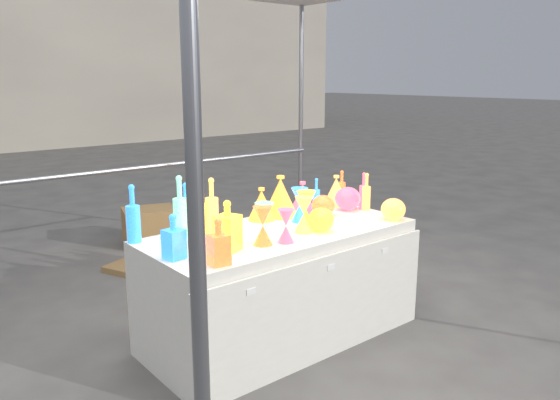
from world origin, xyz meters
TOP-DOWN VIEW (x-y plane):
  - ground at (0.00, 0.00)m, footprint 80.00×80.00m
  - display_table at (0.00, -0.01)m, footprint 1.84×0.83m
  - background_building at (4.00, 14.00)m, footprint 14.00×6.00m
  - cardboard_box_closed at (0.27, 2.50)m, footprint 0.61×0.52m
  - cardboard_box_flat at (-0.10, 1.88)m, footprint 0.74×0.65m
  - bottle_0 at (-0.44, 0.35)m, footprint 0.12×0.12m
  - bottle_1 at (-0.85, 0.35)m, footprint 0.10×0.10m
  - bottle_3 at (-0.44, 0.35)m, footprint 0.09×0.09m
  - bottle_4 at (-0.37, 0.23)m, footprint 0.09×0.09m
  - bottle_5 at (-0.59, 0.24)m, footprint 0.11×0.11m
  - bottle_6 at (-0.45, 0.26)m, footprint 0.09×0.09m
  - bottle_7 at (-0.52, 0.29)m, footprint 0.09×0.09m
  - decanter_0 at (-0.50, -0.14)m, footprint 0.17×0.17m
  - decanter_1 at (-0.67, -0.31)m, footprint 0.11×0.11m
  - decanter_2 at (-0.81, -0.08)m, footprint 0.12×0.12m
  - hourglass_0 at (-0.28, -0.18)m, footprint 0.15×0.15m
  - hourglass_1 at (-0.14, -0.23)m, footprint 0.13×0.13m
  - hourglass_2 at (0.08, -0.14)m, footprint 0.14×0.14m
  - hourglass_3 at (-0.22, -0.12)m, footprint 0.15×0.15m
  - hourglass_4 at (0.17, -0.07)m, footprint 0.12×0.12m
  - hourglass_5 at (0.24, 0.08)m, footprint 0.15×0.15m
  - globe_0 at (0.18, -0.19)m, footprint 0.20×0.20m
  - globe_1 at (0.77, -0.30)m, footprint 0.21×0.21m
  - globe_2 at (0.47, 0.08)m, footprint 0.21×0.21m
  - globe_3 at (0.74, 0.10)m, footprint 0.24×0.24m
  - lampshade_0 at (0.23, 0.28)m, footprint 0.32×0.32m
  - lampshade_1 at (0.06, 0.28)m, footprint 0.19×0.19m
  - lampshade_2 at (0.43, 0.27)m, footprint 0.22×0.22m
  - lampshade_3 at (0.78, 0.27)m, footprint 0.26×0.26m
  - bottle_8 at (0.55, 0.24)m, footprint 0.07×0.07m
  - bottle_9 at (0.86, 0.28)m, footprint 0.06×0.06m
  - bottle_10 at (0.86, 0.05)m, footprint 0.08×0.08m
  - bottle_11 at (0.85, 0.02)m, footprint 0.07×0.07m

SIDE VIEW (x-z plane):
  - ground at x=0.00m, z-range 0.00..0.00m
  - cardboard_box_flat at x=-0.10m, z-range 0.00..0.05m
  - cardboard_box_closed at x=0.27m, z-range 0.00..0.38m
  - display_table at x=0.00m, z-range 0.00..0.75m
  - globe_2 at x=0.47m, z-range 0.75..0.88m
  - globe_0 at x=0.18m, z-range 0.75..0.89m
  - globe_1 at x=0.77m, z-range 0.75..0.89m
  - globe_3 at x=0.74m, z-range 0.75..0.90m
  - hourglass_1 at x=-0.14m, z-range 0.75..0.95m
  - lampshade_1 at x=0.06m, z-range 0.75..0.98m
  - lampshade_2 at x=0.43m, z-range 0.75..0.98m
  - hourglass_2 at x=0.08m, z-range 0.75..0.98m
  - hourglass_0 at x=-0.28m, z-range 0.75..0.99m
  - lampshade_3 at x=0.78m, z-range 0.75..0.99m
  - hourglass_3 at x=-0.22m, z-range 0.75..0.99m
  - hourglass_5 at x=0.24m, z-range 0.75..0.99m
  - bottle_8 at x=0.55m, z-range 0.75..0.99m
  - hourglass_4 at x=0.17m, z-range 0.75..1.00m
  - decanter_1 at x=-0.67m, z-range 0.75..1.00m
  - decanter_2 at x=-0.81m, z-range 0.75..1.00m
  - bottle_9 at x=0.86m, z-range 0.75..1.01m
  - bottle_3 at x=-0.44m, z-range 0.75..1.01m
  - bottle_10 at x=0.86m, z-range 0.75..1.03m
  - bottle_11 at x=0.85m, z-range 0.75..1.03m
  - lampshade_0 at x=0.23m, z-range 0.75..1.04m
  - decanter_0 at x=-0.50m, z-range 0.75..1.05m
  - bottle_6 at x=-0.45m, z-range 0.75..1.06m
  - bottle_7 at x=-0.52m, z-range 0.75..1.09m
  - bottle_0 at x=-0.44m, z-range 0.75..1.10m
  - bottle_1 at x=-0.85m, z-range 0.75..1.11m
  - bottle_4 at x=-0.37m, z-range 0.75..1.11m
  - bottle_5 at x=-0.59m, z-range 0.75..1.15m
  - background_building at x=4.00m, z-range 0.00..6.00m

